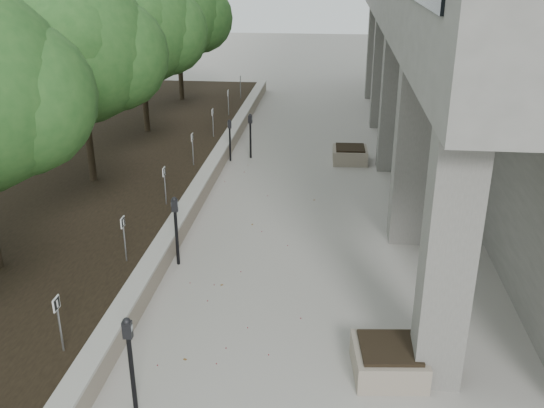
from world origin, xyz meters
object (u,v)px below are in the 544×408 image
at_px(crabapple_tree_5, 178,33).
at_px(parking_meter_5, 230,140).
at_px(crabapple_tree_3, 82,80).
at_px(planter_back, 350,154).
at_px(parking_meter_3, 176,231).
at_px(crabapple_tree_4, 141,51).
at_px(planter_front, 389,360).
at_px(parking_meter_2, 131,364).
at_px(parking_meter_4, 250,136).

height_order(crabapple_tree_5, parking_meter_5, crabapple_tree_5).
bearing_deg(crabapple_tree_3, planter_back, 26.28).
bearing_deg(parking_meter_3, crabapple_tree_4, 103.63).
bearing_deg(planter_front, parking_meter_3, 142.55).
relative_size(crabapple_tree_3, parking_meter_2, 3.53).
bearing_deg(parking_meter_2, parking_meter_4, 86.94).
bearing_deg(planter_back, crabapple_tree_4, 167.79).
distance_m(crabapple_tree_3, planter_back, 8.36).
height_order(parking_meter_4, planter_back, parking_meter_4).
relative_size(crabapple_tree_3, planter_back, 5.08).
xyz_separation_m(crabapple_tree_3, parking_meter_2, (3.79, -8.19, -2.35)).
bearing_deg(parking_meter_5, crabapple_tree_4, 137.14).
bearing_deg(parking_meter_4, parking_meter_5, -140.97).
bearing_deg(parking_meter_3, parking_meter_2, -90.83).
relative_size(crabapple_tree_4, parking_meter_4, 3.73).
bearing_deg(parking_meter_5, crabapple_tree_5, 101.88).
bearing_deg(parking_meter_2, crabapple_tree_4, 103.26).
height_order(parking_meter_5, planter_back, parking_meter_5).
xyz_separation_m(parking_meter_2, planter_back, (3.25, 11.67, -0.52)).
xyz_separation_m(crabapple_tree_3, crabapple_tree_4, (0.00, 5.00, 0.00)).
bearing_deg(planter_back, parking_meter_5, -175.51).
distance_m(crabapple_tree_4, planter_front, 14.44).
bearing_deg(crabapple_tree_3, parking_meter_5, 44.37).
bearing_deg(parking_meter_4, crabapple_tree_4, 165.94).
height_order(crabapple_tree_5, planter_back, crabapple_tree_5).
relative_size(parking_meter_5, planter_front, 1.25).
xyz_separation_m(crabapple_tree_3, parking_meter_4, (3.85, 3.56, -2.39)).
distance_m(parking_meter_2, parking_meter_4, 11.75).
distance_m(crabapple_tree_3, parking_meter_2, 9.33).
bearing_deg(parking_meter_3, planter_back, 55.87).
distance_m(crabapple_tree_5, planter_back, 10.02).
bearing_deg(planter_front, parking_meter_2, -162.22).
bearing_deg(parking_meter_5, parking_meter_3, -103.05).
height_order(parking_meter_4, parking_meter_5, parking_meter_4).
distance_m(crabapple_tree_4, parking_meter_5, 4.45).
bearing_deg(parking_meter_4, planter_front, -64.54).
height_order(crabapple_tree_3, planter_front, crabapple_tree_3).
distance_m(parking_meter_3, parking_meter_5, 6.98).
xyz_separation_m(parking_meter_3, parking_meter_4, (0.53, 7.36, -0.04)).
bearing_deg(parking_meter_5, crabapple_tree_3, -149.23).
distance_m(crabapple_tree_4, planter_back, 7.75).
height_order(crabapple_tree_3, crabapple_tree_4, same).
bearing_deg(crabapple_tree_4, crabapple_tree_5, 90.00).
bearing_deg(parking_meter_2, crabapple_tree_5, 99.00).
bearing_deg(crabapple_tree_3, parking_meter_4, 42.78).
bearing_deg(parking_meter_5, parking_meter_4, 19.03).
height_order(crabapple_tree_4, parking_meter_5, crabapple_tree_4).
distance_m(crabapple_tree_4, parking_meter_4, 4.75).
bearing_deg(planter_back, crabapple_tree_5, 137.18).
height_order(parking_meter_2, planter_front, parking_meter_2).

